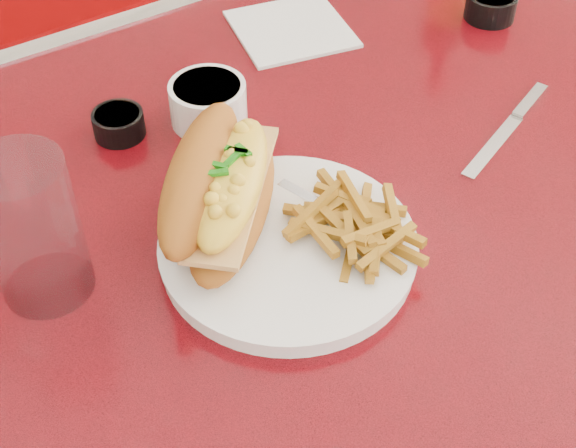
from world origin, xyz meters
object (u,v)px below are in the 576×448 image
sauce_cup_right (491,5)px  water_tumbler (33,230)px  diner_table (384,255)px  gravy_ramekin (208,102)px  knife (513,121)px  sauce_cup_left (119,123)px  mac_hoagie (221,187)px  dinner_plate (288,247)px  fork (319,203)px  booth_bench_far (131,120)px

sauce_cup_right → water_tumbler: 0.66m
diner_table → gravy_ramekin: gravy_ramekin is taller
diner_table → knife: size_ratio=6.71×
gravy_ramekin → sauce_cup_left: gravy_ramekin is taller
mac_hoagie → knife: mac_hoagie is taller
dinner_plate → fork: size_ratio=1.91×
diner_table → booth_bench_far: size_ratio=1.03×
sauce_cup_right → mac_hoagie: bearing=-163.0°
diner_table → mac_hoagie: mac_hoagie is taller
mac_hoagie → sauce_cup_right: 0.50m
diner_table → sauce_cup_left: bearing=141.1°
knife → fork: bearing=159.2°
dinner_plate → knife: bearing=5.2°
dinner_plate → fork: (0.05, 0.03, 0.01)m
sauce_cup_right → water_tumbler: water_tumbler is taller
fork → sauce_cup_right: sauce_cup_right is taller
fork → sauce_cup_left: (-0.11, 0.22, -0.00)m
booth_bench_far → sauce_cup_left: booth_bench_far is taller
diner_table → knife: bearing=-13.0°
mac_hoagie → water_tumbler: 0.17m
booth_bench_far → dinner_plate: 1.02m
fork → knife: (0.26, 0.00, -0.01)m
fork → gravy_ramekin: gravy_ramekin is taller
mac_hoagie → sauce_cup_right: mac_hoagie is taller
booth_bench_far → dinner_plate: (-0.18, -0.87, 0.49)m
booth_bench_far → water_tumbler: size_ratio=8.51×
mac_hoagie → fork: size_ratio=1.40×
diner_table → gravy_ramekin: size_ratio=14.50×
gravy_ramekin → sauce_cup_right: bearing=-1.4°
gravy_ramekin → sauce_cup_right: gravy_ramekin is taller
dinner_plate → water_tumbler: water_tumbler is taller
knife → dinner_plate: bearing=163.9°
dinner_plate → booth_bench_far: bearing=78.4°
sauce_cup_right → knife: 0.22m
mac_hoagie → sauce_cup_left: size_ratio=3.17×
gravy_ramekin → sauce_cup_left: (-0.09, 0.03, -0.01)m
booth_bench_far → sauce_cup_left: bearing=-110.5°
gravy_ramekin → sauce_cup_left: 0.10m
booth_bench_far → gravy_ramekin: size_ratio=14.15×
booth_bench_far → sauce_cup_left: size_ratio=17.33×
knife → gravy_ramekin: bearing=124.7°
booth_bench_far → knife: bearing=-80.7°
sauce_cup_left → diner_table: bearing=-38.9°
booth_bench_far → knife: (0.14, -0.84, 0.49)m
mac_hoagie → water_tumbler: (-0.17, 0.03, 0.01)m
diner_table → mac_hoagie: bearing=-179.9°
diner_table → sauce_cup_right: 0.35m
fork → sauce_cup_left: size_ratio=2.26×
diner_table → booth_bench_far: booth_bench_far is taller
water_tumbler → knife: 0.52m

